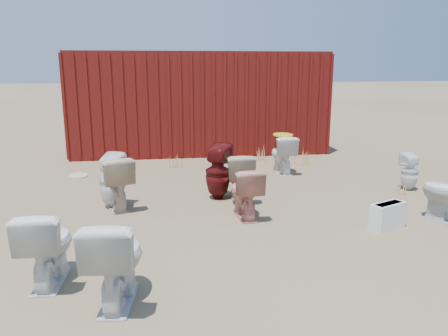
{
  "coord_description": "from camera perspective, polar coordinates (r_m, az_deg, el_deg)",
  "views": [
    {
      "loc": [
        -0.92,
        -5.86,
        2.08
      ],
      "look_at": [
        0.0,
        0.6,
        0.55
      ],
      "focal_mm": 35.0,
      "sensor_mm": 36.0,
      "label": 1
    }
  ],
  "objects": [
    {
      "name": "ground",
      "position": [
        6.28,
        0.78,
        -6.13
      ],
      "size": [
        100.0,
        100.0,
        0.0
      ],
      "primitive_type": "plane",
      "color": "brown",
      "rests_on": "ground"
    },
    {
      "name": "shipping_container",
      "position": [
        11.13,
        -3.39,
        8.65
      ],
      "size": [
        6.0,
        2.4,
        2.4
      ],
      "primitive_type": "cube",
      "color": "#4F0D0D",
      "rests_on": "ground"
    },
    {
      "name": "toilet_front_a",
      "position": [
        4.62,
        -22.09,
        -9.37
      ],
      "size": [
        0.47,
        0.77,
        0.77
      ],
      "primitive_type": "imported",
      "rotation": [
        0.0,
        0.0,
        3.09
      ],
      "color": "white",
      "rests_on": "ground"
    },
    {
      "name": "toilet_front_pink",
      "position": [
        6.1,
        2.74,
        -3.18
      ],
      "size": [
        0.46,
        0.74,
        0.72
      ],
      "primitive_type": "imported",
      "rotation": [
        0.0,
        0.0,
        3.23
      ],
      "color": "tan",
      "rests_on": "ground"
    },
    {
      "name": "toilet_front_c",
      "position": [
        4.06,
        -13.96,
        -11.51
      ],
      "size": [
        0.56,
        0.86,
        0.82
      ],
      "primitive_type": "imported",
      "rotation": [
        0.0,
        0.0,
        3.02
      ],
      "color": "silver",
      "rests_on": "ground"
    },
    {
      "name": "toilet_front_maroon",
      "position": [
        6.93,
        -0.8,
        -0.48
      ],
      "size": [
        0.55,
        0.55,
        0.88
      ],
      "primitive_type": "imported",
      "rotation": [
        0.0,
        0.0,
        2.6
      ],
      "color": "#590F0F",
      "rests_on": "ground"
    },
    {
      "name": "toilet_back_a",
      "position": [
        6.71,
        -14.44,
        -1.63
      ],
      "size": [
        0.48,
        0.48,
        0.82
      ],
      "primitive_type": "imported",
      "rotation": [
        0.0,
        0.0,
        2.78
      ],
      "color": "white",
      "rests_on": "ground"
    },
    {
      "name": "toilet_back_beige_left",
      "position": [
        6.66,
        -14.05,
        -1.81
      ],
      "size": [
        0.68,
        0.89,
        0.8
      ],
      "primitive_type": "imported",
      "rotation": [
        0.0,
        0.0,
        3.48
      ],
      "color": "beige",
      "rests_on": "ground"
    },
    {
      "name": "toilet_back_beige_right",
      "position": [
        6.86,
        1.98,
        -1.14
      ],
      "size": [
        0.45,
        0.76,
        0.76
      ],
      "primitive_type": "imported",
      "rotation": [
        0.0,
        0.0,
        3.1
      ],
      "color": "#C1AE8D",
      "rests_on": "ground"
    },
    {
      "name": "toilet_back_yellowlid",
      "position": [
        8.7,
        7.64,
        1.79
      ],
      "size": [
        0.46,
        0.76,
        0.75
      ],
      "primitive_type": "imported",
      "rotation": [
        0.0,
        0.0,
        3.2
      ],
      "color": "white",
      "rests_on": "ground"
    },
    {
      "name": "toilet_back_e",
      "position": [
        8.09,
        23.09,
        -0.43
      ],
      "size": [
        0.3,
        0.31,
        0.64
      ],
      "primitive_type": "imported",
      "rotation": [
        0.0,
        0.0,
        3.18
      ],
      "color": "white",
      "rests_on": "ground"
    },
    {
      "name": "yellow_lid",
      "position": [
        8.63,
        7.72,
        4.31
      ],
      "size": [
        0.38,
        0.48,
        0.02
      ],
      "primitive_type": "ellipsoid",
      "color": "gold",
      "rests_on": "toilet_back_yellowlid"
    },
    {
      "name": "loose_tank",
      "position": [
        6.09,
        20.58,
        -5.9
      ],
      "size": [
        0.54,
        0.39,
        0.35
      ],
      "primitive_type": "cube",
      "rotation": [
        0.0,
        0.0,
        0.43
      ],
      "color": "white",
      "rests_on": "ground"
    },
    {
      "name": "loose_lid_near",
      "position": [
        8.02,
        2.78,
        -1.75
      ],
      "size": [
        0.49,
        0.57,
        0.02
      ],
      "primitive_type": "ellipsoid",
      "rotation": [
        0.0,
        0.0,
        -0.24
      ],
      "color": "beige",
      "rests_on": "ground"
    },
    {
      "name": "loose_lid_far",
      "position": [
        8.9,
        -18.49,
        -0.92
      ],
      "size": [
        0.47,
        0.55,
        0.02
      ],
      "primitive_type": "ellipsoid",
      "rotation": [
        0.0,
        0.0,
        0.27
      ],
      "color": "beige",
      "rests_on": "ground"
    },
    {
      "name": "weed_clump_a",
      "position": [
        9.16,
        -14.01,
        0.75
      ],
      "size": [
        0.36,
        0.36,
        0.33
      ],
      "primitive_type": "cone",
      "color": "tan",
      "rests_on": "ground"
    },
    {
      "name": "weed_clump_b",
      "position": [
        8.67,
        2.84,
        0.21
      ],
      "size": [
        0.32,
        0.32,
        0.27
      ],
      "primitive_type": "cone",
      "color": "tan",
      "rests_on": "ground"
    },
    {
      "name": "weed_clump_c",
      "position": [
        9.52,
        10.25,
        1.39
      ],
      "size": [
        0.36,
        0.36,
        0.33
      ],
      "primitive_type": "cone",
      "color": "tan",
      "rests_on": "ground"
    },
    {
      "name": "weed_clump_d",
      "position": [
        9.11,
        -6.39,
        0.73
      ],
      "size": [
        0.3,
        0.3,
        0.25
      ],
      "primitive_type": "cone",
      "color": "tan",
      "rests_on": "ground"
    },
    {
      "name": "weed_clump_e",
      "position": [
        9.78,
        4.39,
        1.87
      ],
      "size": [
        0.34,
        0.34,
        0.33
      ],
      "primitive_type": "cone",
      "color": "tan",
      "rests_on": "ground"
    },
    {
      "name": "weed_clump_f",
      "position": [
        7.75,
        21.59,
        -2.35
      ],
      "size": [
        0.28,
        0.28,
        0.25
      ],
      "primitive_type": "cone",
      "color": "tan",
      "rests_on": "ground"
    }
  ]
}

